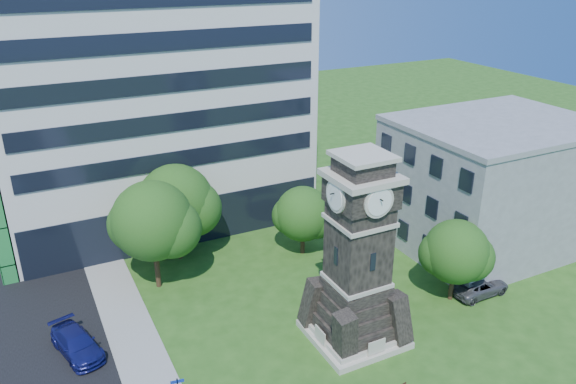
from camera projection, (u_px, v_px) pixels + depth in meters
ground at (329, 370)px, 32.65m from camera, size 160.00×160.00×0.00m
sidewalk at (145, 367)px, 32.82m from camera, size 3.00×70.00×0.06m
clock_tower at (357, 264)px, 33.48m from camera, size 5.40×5.40×12.22m
office_tall at (144, 59)px, 47.03m from camera, size 26.20×15.11×28.60m
office_low at (492, 183)px, 45.47m from camera, size 15.20×12.20×10.40m
car_street_north at (77, 343)px, 33.81m from camera, size 3.08×5.03×1.36m
car_east_lot at (480, 286)px, 39.78m from camera, size 4.39×2.04×1.22m
tree_nw at (154, 223)px, 39.00m from camera, size 6.25×5.68×8.13m
tree_nc at (177, 204)px, 43.00m from camera, size 6.43×5.85×7.80m
tree_ne at (304, 215)px, 44.23m from camera, size 4.84×4.40×5.69m
tree_east at (456, 253)px, 38.05m from camera, size 4.89×4.44×5.99m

